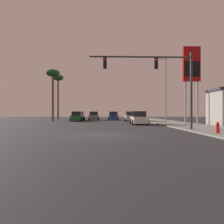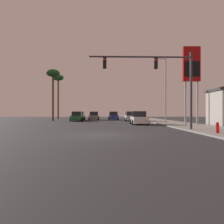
{
  "view_description": "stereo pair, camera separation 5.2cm",
  "coord_description": "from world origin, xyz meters",
  "px_view_note": "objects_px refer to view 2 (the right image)",
  "views": [
    {
      "loc": [
        0.31,
        -14.96,
        1.55
      ],
      "look_at": [
        1.26,
        15.98,
        1.58
      ],
      "focal_mm": 35.0,
      "sensor_mm": 36.0,
      "label": 1
    },
    {
      "loc": [
        0.36,
        -14.96,
        1.55
      ],
      "look_at": [
        1.26,
        15.98,
        1.58
      ],
      "focal_mm": 35.0,
      "sensor_mm": 36.0,
      "label": 2
    }
  ],
  "objects_px": {
    "car_green": "(77,117)",
    "car_silver": "(131,117)",
    "car_white": "(139,118)",
    "street_lamp": "(165,87)",
    "car_grey": "(94,116)",
    "traffic_light_mast": "(161,74)",
    "gas_station_sign": "(191,68)",
    "car_tan": "(79,116)",
    "palm_tree_far": "(58,80)",
    "fire_hydrant": "(217,128)",
    "palm_tree_mid": "(53,76)",
    "car_blue": "(113,116)"
  },
  "relations": [
    {
      "from": "traffic_light_mast",
      "to": "fire_hydrant",
      "type": "bearing_deg",
      "value": -49.92
    },
    {
      "from": "car_white",
      "to": "fire_hydrant",
      "type": "distance_m",
      "value": 13.41
    },
    {
      "from": "street_lamp",
      "to": "car_white",
      "type": "bearing_deg",
      "value": -149.47
    },
    {
      "from": "car_green",
      "to": "street_lamp",
      "type": "distance_m",
      "value": 16.26
    },
    {
      "from": "car_tan",
      "to": "gas_station_sign",
      "type": "height_order",
      "value": "gas_station_sign"
    },
    {
      "from": "car_grey",
      "to": "gas_station_sign",
      "type": "relative_size",
      "value": 0.48
    },
    {
      "from": "fire_hydrant",
      "to": "palm_tree_mid",
      "type": "relative_size",
      "value": 0.08
    },
    {
      "from": "car_tan",
      "to": "car_grey",
      "type": "relative_size",
      "value": 1.0
    },
    {
      "from": "car_green",
      "to": "car_silver",
      "type": "distance_m",
      "value": 9.46
    },
    {
      "from": "gas_station_sign",
      "to": "palm_tree_mid",
      "type": "relative_size",
      "value": 0.98
    },
    {
      "from": "fire_hydrant",
      "to": "palm_tree_far",
      "type": "distance_m",
      "value": 39.64
    },
    {
      "from": "car_white",
      "to": "street_lamp",
      "type": "height_order",
      "value": "street_lamp"
    },
    {
      "from": "car_tan",
      "to": "palm_tree_far",
      "type": "height_order",
      "value": "palm_tree_far"
    },
    {
      "from": "street_lamp",
      "to": "gas_station_sign",
      "type": "distance_m",
      "value": 5.65
    },
    {
      "from": "car_silver",
      "to": "palm_tree_far",
      "type": "relative_size",
      "value": 0.44
    },
    {
      "from": "car_green",
      "to": "car_grey",
      "type": "bearing_deg",
      "value": -116.1
    },
    {
      "from": "car_tan",
      "to": "car_blue",
      "type": "xyz_separation_m",
      "value": [
        6.79,
        0.4,
        0.0
      ]
    },
    {
      "from": "car_grey",
      "to": "fire_hydrant",
      "type": "relative_size",
      "value": 5.68
    },
    {
      "from": "palm_tree_far",
      "to": "palm_tree_mid",
      "type": "bearing_deg",
      "value": -82.97
    },
    {
      "from": "car_grey",
      "to": "car_green",
      "type": "bearing_deg",
      "value": 64.43
    },
    {
      "from": "gas_station_sign",
      "to": "car_green",
      "type": "bearing_deg",
      "value": 137.9
    },
    {
      "from": "car_silver",
      "to": "palm_tree_far",
      "type": "xyz_separation_m",
      "value": [
        -14.99,
        10.64,
        7.88
      ]
    },
    {
      "from": "car_white",
      "to": "fire_hydrant",
      "type": "bearing_deg",
      "value": 105.53
    },
    {
      "from": "car_white",
      "to": "palm_tree_far",
      "type": "xyz_separation_m",
      "value": [
        -14.83,
        21.26,
        7.88
      ]
    },
    {
      "from": "car_white",
      "to": "gas_station_sign",
      "type": "xyz_separation_m",
      "value": [
        5.66,
        -2.84,
        5.86
      ]
    },
    {
      "from": "car_tan",
      "to": "car_grey",
      "type": "distance_m",
      "value": 2.91
    },
    {
      "from": "gas_station_sign",
      "to": "fire_hydrant",
      "type": "height_order",
      "value": "gas_station_sign"
    },
    {
      "from": "car_grey",
      "to": "car_silver",
      "type": "distance_m",
      "value": 8.93
    },
    {
      "from": "car_tan",
      "to": "car_green",
      "type": "relative_size",
      "value": 1.0
    },
    {
      "from": "car_blue",
      "to": "car_tan",
      "type": "bearing_deg",
      "value": 2.3
    },
    {
      "from": "car_silver",
      "to": "street_lamp",
      "type": "xyz_separation_m",
      "value": [
        3.8,
        -8.29,
        4.36
      ]
    },
    {
      "from": "palm_tree_far",
      "to": "car_white",
      "type": "bearing_deg",
      "value": -55.1
    },
    {
      "from": "fire_hydrant",
      "to": "traffic_light_mast",
      "type": "bearing_deg",
      "value": 130.08
    },
    {
      "from": "car_silver",
      "to": "car_grey",
      "type": "bearing_deg",
      "value": -42.23
    },
    {
      "from": "gas_station_sign",
      "to": "fire_hydrant",
      "type": "bearing_deg",
      "value": -102.42
    },
    {
      "from": "traffic_light_mast",
      "to": "car_white",
      "type": "bearing_deg",
      "value": 92.65
    },
    {
      "from": "car_blue",
      "to": "car_silver",
      "type": "xyz_separation_m",
      "value": [
        2.85,
        -5.81,
        0.0
      ]
    },
    {
      "from": "car_tan",
      "to": "car_green",
      "type": "xyz_separation_m",
      "value": [
        0.18,
        -5.36,
        0.0
      ]
    },
    {
      "from": "car_blue",
      "to": "street_lamp",
      "type": "height_order",
      "value": "street_lamp"
    },
    {
      "from": "car_white",
      "to": "palm_tree_mid",
      "type": "bearing_deg",
      "value": -38.91
    },
    {
      "from": "car_tan",
      "to": "car_blue",
      "type": "bearing_deg",
      "value": -176.87
    },
    {
      "from": "car_blue",
      "to": "traffic_light_mast",
      "type": "height_order",
      "value": "traffic_light_mast"
    },
    {
      "from": "car_green",
      "to": "palm_tree_far",
      "type": "xyz_separation_m",
      "value": [
        -5.53,
        10.59,
        7.88
      ]
    },
    {
      "from": "traffic_light_mast",
      "to": "gas_station_sign",
      "type": "bearing_deg",
      "value": 51.5
    },
    {
      "from": "car_grey",
      "to": "traffic_light_mast",
      "type": "height_order",
      "value": "traffic_light_mast"
    },
    {
      "from": "car_white",
      "to": "fire_hydrant",
      "type": "height_order",
      "value": "car_white"
    },
    {
      "from": "car_grey",
      "to": "gas_station_sign",
      "type": "xyz_separation_m",
      "value": [
        12.26,
        -19.29,
        5.86
      ]
    },
    {
      "from": "car_tan",
      "to": "traffic_light_mast",
      "type": "xyz_separation_m",
      "value": [
        9.92,
        -25.44,
        4.04
      ]
    },
    {
      "from": "gas_station_sign",
      "to": "car_tan",
      "type": "bearing_deg",
      "value": 128.74
    },
    {
      "from": "car_tan",
      "to": "palm_tree_far",
      "type": "xyz_separation_m",
      "value": [
        -5.35,
        5.24,
        7.88
      ]
    }
  ]
}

